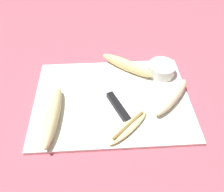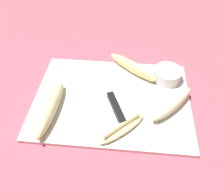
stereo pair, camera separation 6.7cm
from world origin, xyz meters
TOP-DOWN VIEW (x-y plane):
  - ground_plane at (0.00, 0.00)m, footprint 4.00×4.00m
  - cutting_board at (0.00, 0.00)m, footprint 0.48×0.34m
  - knife at (0.01, -0.03)m, footprint 0.11×0.22m
  - banana_mellow_near at (-0.17, -0.07)m, footprint 0.05×0.21m
  - banana_ripe_center at (0.04, -0.11)m, footprint 0.14×0.13m
  - banana_pale_long at (0.18, -0.02)m, footprint 0.15×0.16m
  - banana_golden_short at (0.06, 0.13)m, footprint 0.18×0.14m
  - prep_bowl at (0.17, 0.10)m, footprint 0.09×0.09m

SIDE VIEW (x-z plane):
  - ground_plane at x=0.00m, z-range 0.00..0.00m
  - cutting_board at x=0.00m, z-range 0.00..0.01m
  - knife at x=0.01m, z-range 0.01..0.03m
  - banana_ripe_center at x=0.04m, z-range 0.01..0.03m
  - banana_pale_long at x=0.18m, z-range 0.01..0.05m
  - prep_bowl at x=0.17m, z-range 0.01..0.05m
  - banana_mellow_near at x=-0.17m, z-range 0.01..0.05m
  - banana_golden_short at x=0.06m, z-range 0.01..0.05m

